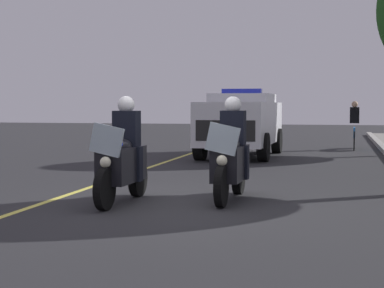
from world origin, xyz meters
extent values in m
plane|color=#28282B|center=(0.00, 0.00, 0.00)|extent=(80.00, 80.00, 0.00)
cube|color=#E0D14C|center=(0.00, -2.15, 0.00)|extent=(48.00, 0.12, 0.01)
cylinder|color=black|center=(0.79, -0.93, 0.32)|extent=(0.64, 0.14, 0.64)
cylinder|color=black|center=(-0.71, -0.89, 0.32)|extent=(0.64, 0.16, 0.64)
cube|color=black|center=(0.06, -0.91, 0.62)|extent=(1.21, 0.47, 0.56)
ellipsoid|color=black|center=(0.11, -0.91, 0.92)|extent=(0.57, 0.33, 0.24)
cube|color=silver|center=(0.69, -0.93, 1.05)|extent=(0.07, 0.56, 0.53)
sphere|color=#F9F4CC|center=(0.75, -0.93, 0.72)|extent=(0.17, 0.17, 0.17)
sphere|color=red|center=(0.55, -1.08, 0.98)|extent=(0.09, 0.09, 0.09)
sphere|color=#1933F2|center=(0.56, -0.76, 0.98)|extent=(0.09, 0.09, 0.09)
cube|color=black|center=(-0.17, -0.91, 1.18)|extent=(0.29, 0.41, 0.60)
cube|color=black|center=(-0.11, -0.71, 0.62)|extent=(0.18, 0.14, 0.56)
cube|color=black|center=(-0.12, -1.11, 0.62)|extent=(0.18, 0.14, 0.56)
sphere|color=white|center=(-0.15, -0.91, 1.58)|extent=(0.28, 0.28, 0.28)
cylinder|color=black|center=(0.11, 0.72, 0.32)|extent=(0.64, 0.14, 0.64)
cylinder|color=black|center=(-1.39, 0.75, 0.32)|extent=(0.64, 0.16, 0.64)
cube|color=black|center=(-0.62, 0.73, 0.62)|extent=(1.21, 0.47, 0.56)
ellipsoid|color=black|center=(-0.57, 0.73, 0.92)|extent=(0.57, 0.33, 0.24)
cube|color=silver|center=(0.01, 0.72, 1.05)|extent=(0.07, 0.56, 0.53)
sphere|color=#F9F4CC|center=(0.07, 0.72, 0.72)|extent=(0.17, 0.17, 0.17)
sphere|color=red|center=(-0.12, 0.56, 0.98)|extent=(0.09, 0.09, 0.09)
sphere|color=#1933F2|center=(-0.12, 0.88, 0.98)|extent=(0.09, 0.09, 0.09)
cube|color=black|center=(-0.85, 0.74, 1.18)|extent=(0.29, 0.41, 0.60)
cube|color=black|center=(-0.78, 0.94, 0.62)|extent=(0.18, 0.14, 0.56)
cube|color=black|center=(-0.79, 0.54, 0.62)|extent=(0.18, 0.14, 0.56)
sphere|color=white|center=(-0.83, 0.74, 1.58)|extent=(0.28, 0.28, 0.28)
cube|color=silver|center=(-9.41, -0.41, 1.02)|extent=(4.95, 2.02, 1.24)
cube|color=silver|center=(-9.71, -0.40, 1.72)|extent=(2.44, 1.81, 0.36)
cube|color=#2633D8|center=(-9.51, -0.41, 1.98)|extent=(0.31, 1.21, 0.14)
cube|color=black|center=(-7.01, -0.47, 0.88)|extent=(0.16, 1.62, 0.56)
cylinder|color=black|center=(-7.84, 0.45, 0.40)|extent=(0.81, 0.30, 0.80)
cylinder|color=black|center=(-7.88, -1.35, 0.40)|extent=(0.81, 0.30, 0.80)
cylinder|color=black|center=(-10.93, 0.53, 0.40)|extent=(0.81, 0.30, 0.80)
cylinder|color=black|center=(-10.98, -1.27, 0.40)|extent=(0.81, 0.30, 0.80)
cylinder|color=black|center=(-12.62, 2.99, 0.33)|extent=(0.66, 0.06, 0.66)
cylinder|color=black|center=(-13.72, 3.02, 0.33)|extent=(0.66, 0.06, 0.66)
cube|color=blue|center=(-13.17, 3.01, 0.60)|extent=(1.00, 0.08, 0.36)
cube|color=black|center=(-13.22, 3.01, 1.20)|extent=(0.25, 0.33, 0.56)
sphere|color=tan|center=(-13.19, 3.01, 1.58)|extent=(0.22, 0.22, 0.22)
camera|label=1|loc=(9.68, 2.46, 1.59)|focal=59.56mm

